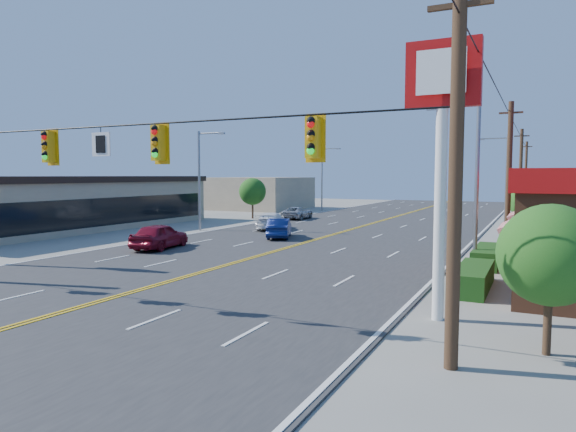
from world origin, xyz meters
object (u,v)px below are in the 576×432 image
at_px(car_white, 272,222).
at_px(kfc_pylon, 442,123).
at_px(car_magenta, 160,237).
at_px(car_blue, 279,229).
at_px(car_silver, 297,213).
at_px(signal_span, 72,163).

bearing_deg(car_white, kfc_pylon, 112.34).
distance_m(car_magenta, car_white, 12.76).
bearing_deg(car_white, car_blue, 106.79).
bearing_deg(car_silver, signal_span, 99.53).
height_order(kfc_pylon, car_magenta, kfc_pylon).
xyz_separation_m(car_blue, car_white, (-3.16, 4.78, 0.01)).
relative_size(kfc_pylon, car_blue, 2.02).
distance_m(kfc_pylon, car_blue, 21.81).
distance_m(car_magenta, car_blue, 8.93).
height_order(car_white, car_silver, car_white).
relative_size(car_blue, car_silver, 0.94).
xyz_separation_m(signal_span, car_silver, (-8.11, 34.80, -4.26)).
height_order(signal_span, car_silver, signal_span).
bearing_deg(kfc_pylon, car_magenta, 155.49).
bearing_deg(car_blue, signal_span, 75.27).
distance_m(car_white, car_silver, 10.22).
bearing_deg(kfc_pylon, signal_span, -160.22).
height_order(car_blue, car_silver, car_blue).
xyz_separation_m(car_white, car_silver, (-2.32, 9.96, -0.07)).
bearing_deg(car_white, car_magenta, 69.29).
bearing_deg(kfc_pylon, car_white, 129.05).
bearing_deg(car_white, signal_span, 86.41).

